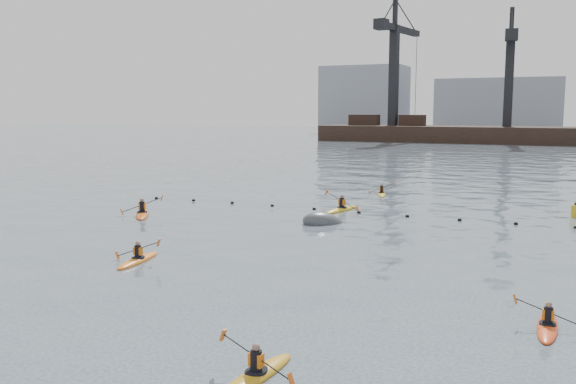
# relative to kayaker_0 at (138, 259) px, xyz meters

# --- Properties ---
(ground) EXTENTS (400.00, 400.00, 0.00)m
(ground) POSITION_rel_kayaker_0_xyz_m (6.86, -7.24, -0.09)
(ground) COLOR #34404C
(ground) RESTS_ON ground
(float_line) EXTENTS (33.24, 0.73, 0.24)m
(float_line) POSITION_rel_kayaker_0_xyz_m (6.36, 15.29, -0.06)
(float_line) COLOR black
(float_line) RESTS_ON ground
(barge_pier) EXTENTS (72.00, 19.30, 29.50)m
(barge_pier) POSITION_rel_kayaker_0_xyz_m (6.64, 102.75, 1.80)
(barge_pier) COLOR black
(barge_pier) RESTS_ON ground
(skyline) EXTENTS (141.00, 28.00, 22.00)m
(skyline) POSITION_rel_kayaker_0_xyz_m (9.10, 143.03, 9.15)
(skyline) COLOR gray
(skyline) RESTS_ON ground
(kayaker_0) EXTENTS (2.11, 3.11, 1.14)m
(kayaker_0) POSITION_rel_kayaker_0_xyz_m (0.00, 0.00, 0.00)
(kayaker_0) COLOR orange
(kayaker_0) RESTS_ON ground
(kayaker_1) EXTENTS (2.07, 3.06, 1.13)m
(kayaker_1) POSITION_rel_kayaker_0_xyz_m (9.50, -7.94, -0.00)
(kayaker_1) COLOR #C48E17
(kayaker_1) RESTS_ON ground
(kayaker_2) EXTENTS (2.70, 3.44, 1.35)m
(kayaker_2) POSITION_rel_kayaker_0_xyz_m (-6.79, 9.23, 0.02)
(kayaker_2) COLOR #D05313
(kayaker_2) RESTS_ON ground
(kayaker_3) EXTENTS (2.45, 3.63, 1.38)m
(kayaker_3) POSITION_rel_kayaker_0_xyz_m (3.56, 15.75, 0.02)
(kayaker_3) COLOR gold
(kayaker_3) RESTS_ON ground
(kayaker_4) EXTENTS (1.96, 2.86, 1.03)m
(kayaker_4) POSITION_rel_kayaker_0_xyz_m (15.72, -1.66, -0.01)
(kayaker_4) COLOR #E54615
(kayaker_4) RESTS_ON ground
(kayaker_5) EXTENTS (1.96, 2.96, 1.10)m
(kayaker_5) POSITION_rel_kayaker_0_xyz_m (3.95, 23.76, -0.00)
(kayaker_5) COLOR yellow
(kayaker_5) RESTS_ON ground
(mooring_buoy) EXTENTS (2.89, 2.85, 1.69)m
(mooring_buoy) POSITION_rel_kayaker_0_xyz_m (4.01, 11.19, -0.09)
(mooring_buoy) COLOR #393B3E
(mooring_buoy) RESTS_ON ground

